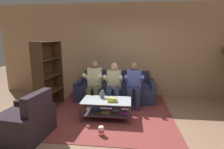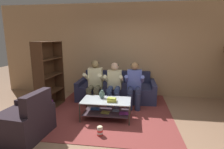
% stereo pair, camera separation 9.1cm
% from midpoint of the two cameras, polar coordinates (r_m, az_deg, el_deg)
% --- Properties ---
extents(ground, '(16.80, 16.80, 0.00)m').
position_cam_midpoint_polar(ground, '(3.68, 3.35, -18.11)').
color(ground, '#9B755B').
extents(back_partition, '(8.40, 0.12, 2.90)m').
position_cam_midpoint_polar(back_partition, '(5.66, 5.44, 7.81)').
color(back_partition, tan).
rests_on(back_partition, ground).
extents(couch, '(2.31, 0.97, 0.81)m').
position_cam_midpoint_polar(couch, '(5.37, 1.92, -5.05)').
color(couch, '#2E3255').
rests_on(couch, ground).
extents(person_seated_left, '(0.50, 0.58, 1.24)m').
position_cam_midpoint_polar(person_seated_left, '(4.82, -5.15, -2.15)').
color(person_seated_left, brown).
rests_on(person_seated_left, ground).
extents(person_seated_middle, '(0.50, 0.58, 1.19)m').
position_cam_midpoint_polar(person_seated_middle, '(4.73, 1.26, -2.67)').
color(person_seated_middle, navy).
rests_on(person_seated_middle, ground).
extents(person_seated_right, '(0.50, 0.58, 1.21)m').
position_cam_midpoint_polar(person_seated_right, '(4.70, 7.84, -2.74)').
color(person_seated_right, navy).
rests_on(person_seated_right, ground).
extents(coffee_table, '(1.11, 0.61, 0.45)m').
position_cam_midpoint_polar(coffee_table, '(4.08, -1.16, -10.36)').
color(coffee_table, silver).
rests_on(coffee_table, ground).
extents(area_rug, '(3.00, 3.34, 0.01)m').
position_cam_midpoint_polar(area_rug, '(4.71, 0.37, -11.08)').
color(area_rug, brown).
rests_on(area_rug, ground).
extents(vase, '(0.14, 0.14, 0.19)m').
position_cam_midpoint_polar(vase, '(4.12, -2.66, -6.49)').
color(vase, '#4D685D').
rests_on(vase, coffee_table).
extents(book_stack, '(0.23, 0.20, 0.09)m').
position_cam_midpoint_polar(book_stack, '(3.92, 0.58, -8.27)').
color(book_stack, '#B3AF41').
rests_on(book_stack, coffee_table).
extents(bookshelf, '(0.38, 0.97, 1.76)m').
position_cam_midpoint_polar(bookshelf, '(4.83, -19.87, -1.91)').
color(bookshelf, '#452B19').
rests_on(bookshelf, ground).
extents(armchair, '(1.00, 0.99, 0.89)m').
position_cam_midpoint_polar(armchair, '(3.76, -26.37, -13.72)').
color(armchair, '#2A1F28').
rests_on(armchair, ground).
extents(popcorn_tub, '(0.11, 0.11, 0.20)m').
position_cam_midpoint_polar(popcorn_tub, '(3.50, -3.17, -17.88)').
color(popcorn_tub, red).
rests_on(popcorn_tub, ground).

